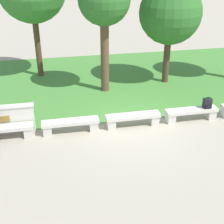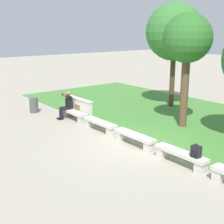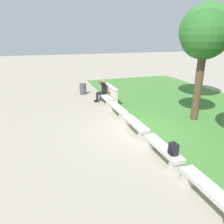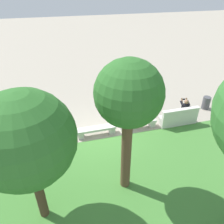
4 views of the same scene
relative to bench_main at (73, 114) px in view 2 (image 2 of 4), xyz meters
The scene contains 12 objects.
ground_plane 4.33m from the bench_main, ahead, with size 80.00×80.00×0.00m, color #A89E8C.
grass_strip 6.16m from the bench_main, 45.38° to the left, with size 22.55×8.00×0.03m, color #478438.
bench_main is the anchor object (origin of this frame).
bench_near 2.16m from the bench_main, ahead, with size 1.91×0.40×0.45m.
bench_mid 4.32m from the bench_main, ahead, with size 1.91×0.40×0.45m.
bench_far 6.48m from the bench_main, ahead, with size 1.91×0.40×0.45m.
backrest_wall_with_plaque 0.40m from the bench_main, 90.00° to the left, with size 2.05×0.24×1.01m.
person_photographer 0.62m from the bench_main, 169.76° to the right, with size 0.50×0.75×1.32m.
backpack 7.06m from the bench_main, ahead, with size 0.28×0.24×0.43m.
tree_right_background 6.86m from the bench_main, 78.57° to the left, with size 3.03×3.03×5.56m.
tree_far_back 6.13m from the bench_main, 39.65° to the left, with size 2.05×2.05×4.85m.
trash_bin 2.58m from the bench_main, 160.65° to the right, with size 0.44×0.44×0.75m, color #4C4C51.
Camera 2 is at (7.99, -7.40, 4.17)m, focal length 50.00 mm.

